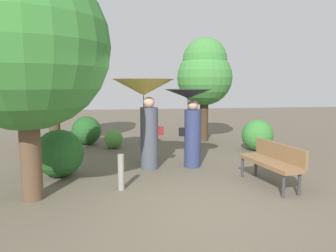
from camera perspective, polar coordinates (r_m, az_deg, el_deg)
name	(u,v)px	position (r m, az deg, el deg)	size (l,w,h in m)	color
ground_plane	(196,208)	(5.31, 5.09, -14.56)	(40.00, 40.00, 0.00)	brown
person_left	(145,101)	(7.31, -4.20, 4.63)	(1.41, 1.41, 2.12)	#474C56
person_right	(190,114)	(7.52, 4.05, 2.11)	(1.11, 1.11, 1.88)	navy
park_bench	(272,160)	(6.59, 18.44, -5.85)	(0.74, 1.56, 0.83)	#38383D
tree_near_left	(51,56)	(10.85, -20.46, 11.90)	(2.53, 2.53, 4.40)	#4C3823
tree_near_right	(205,72)	(11.04, 6.68, 9.66)	(1.91, 1.91, 3.57)	#42301E
tree_mid_left	(23,31)	(5.85, -24.81, 15.36)	(2.82, 2.82, 4.47)	brown
bush_path_left	(86,130)	(10.69, -14.59, -0.78)	(0.95, 0.95, 0.95)	#235B23
bush_path_right	(114,139)	(9.95, -9.86, -2.34)	(0.58, 0.58, 0.58)	#4C9338
bush_behind_bench	(257,135)	(9.84, 15.92, -1.59)	(0.94, 0.94, 0.94)	#387F33
bush_far_side	(59,153)	(7.19, -19.13, -4.71)	(1.03, 1.03, 1.03)	#235B23
path_marker_post	(121,172)	(6.07, -8.52, -8.31)	(0.12, 0.12, 0.69)	gray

